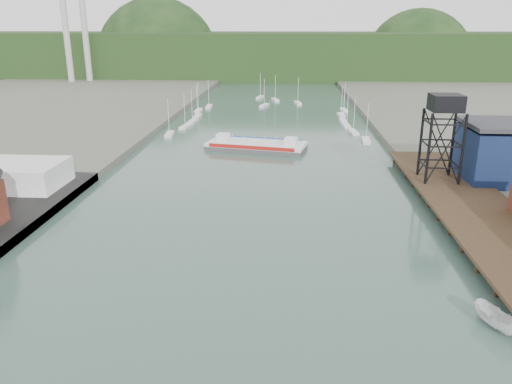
# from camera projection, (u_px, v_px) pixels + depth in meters

# --- Properties ---
(east_pier) EXTENTS (14.00, 70.00, 2.45)m
(east_pier) POSITION_uv_depth(u_px,v_px,m) (471.00, 204.00, 82.62)
(east_pier) COLOR black
(east_pier) RESTS_ON ground
(white_shed) EXTENTS (18.00, 12.00, 4.50)m
(white_shed) POSITION_uv_depth(u_px,v_px,m) (13.00, 175.00, 91.82)
(white_shed) COLOR silver
(white_shed) RESTS_ON west_quay
(lift_tower) EXTENTS (6.50, 6.50, 16.00)m
(lift_tower) POSITION_uv_depth(u_px,v_px,m) (445.00, 108.00, 90.70)
(lift_tower) COLOR black
(lift_tower) RESTS_ON east_pier
(marina_sailboats) EXTENTS (57.71, 92.65, 0.90)m
(marina_sailboats) POSITION_uv_depth(u_px,v_px,m) (270.00, 115.00, 173.89)
(marina_sailboats) COLOR silver
(marina_sailboats) RESTS_ON ground
(smokestacks) EXTENTS (11.20, 8.20, 60.00)m
(smokestacks) POSITION_uv_depth(u_px,v_px,m) (75.00, 26.00, 260.17)
(smokestacks) COLOR #AAAAA5
(smokestacks) RESTS_ON ground
(distant_hills) EXTENTS (500.00, 120.00, 80.00)m
(distant_hills) POSITION_uv_depth(u_px,v_px,m) (274.00, 57.00, 325.15)
(distant_hills) COLOR black
(distant_hills) RESTS_ON ground
(chain_ferry) EXTENTS (26.21, 14.71, 3.56)m
(chain_ferry) POSITION_uv_depth(u_px,v_px,m) (256.00, 145.00, 126.82)
(chain_ferry) COLOR #444446
(chain_ferry) RESTS_ON ground
(motorboat) EXTENTS (4.03, 6.15, 2.22)m
(motorboat) POSITION_uv_depth(u_px,v_px,m) (496.00, 319.00, 51.51)
(motorboat) COLOR silver
(motorboat) RESTS_ON ground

